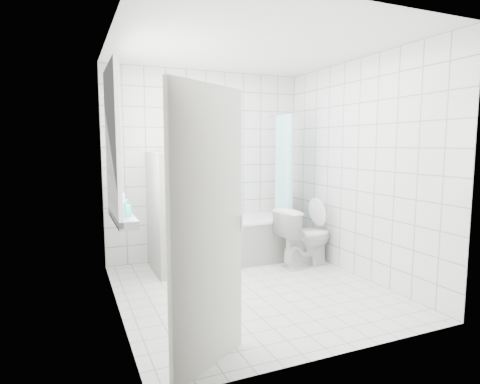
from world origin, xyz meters
name	(u,v)px	position (x,y,z in m)	size (l,w,h in m)	color
ground	(251,290)	(0.00, 0.00, 0.00)	(3.00, 3.00, 0.00)	white
ceiling	(252,46)	(0.00, 0.00, 2.60)	(3.00, 3.00, 0.00)	white
wall_back	(207,166)	(0.00, 1.50, 1.30)	(2.80, 0.02, 2.60)	white
wall_front	(340,185)	(0.00, -1.50, 1.30)	(2.80, 0.02, 2.60)	white
wall_left	(115,176)	(-1.40, 0.00, 1.30)	(0.02, 3.00, 2.60)	white
wall_right	(358,169)	(1.40, 0.00, 1.30)	(0.02, 3.00, 2.60)	white
window_left	(115,144)	(-1.35, 0.30, 1.60)	(0.01, 0.90, 1.40)	white
window_back	(214,119)	(0.10, 1.46, 1.95)	(0.50, 0.01, 0.50)	white
window_sill	(122,217)	(-1.31, 0.30, 0.86)	(0.18, 1.02, 0.08)	white
door	(208,230)	(-0.92, -1.26, 1.00)	(0.04, 0.80, 2.00)	silver
bathtub	(227,241)	(0.15, 1.12, 0.29)	(1.72, 0.77, 0.58)	white
partition_wall	(159,213)	(-0.78, 1.07, 0.75)	(0.15, 0.85, 1.50)	white
tiled_ledge	(284,232)	(1.18, 1.38, 0.28)	(0.40, 0.24, 0.55)	white
toilet	(305,237)	(1.03, 0.54, 0.39)	(0.43, 0.76, 0.78)	white
curtain_rod	(281,115)	(0.95, 1.10, 2.00)	(0.02, 0.02, 0.80)	silver
shower_curtain	(284,180)	(0.95, 0.97, 1.10)	(0.14, 0.48, 1.78)	#4EE7DD
tub_faucet	(224,197)	(0.25, 1.46, 0.85)	(0.18, 0.06, 0.06)	silver
sill_bottles	(121,201)	(-1.30, 0.42, 1.01)	(0.13, 0.65, 0.26)	#31DED4
ledge_bottles	(286,206)	(1.20, 1.35, 0.67)	(0.17, 0.17, 0.28)	red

